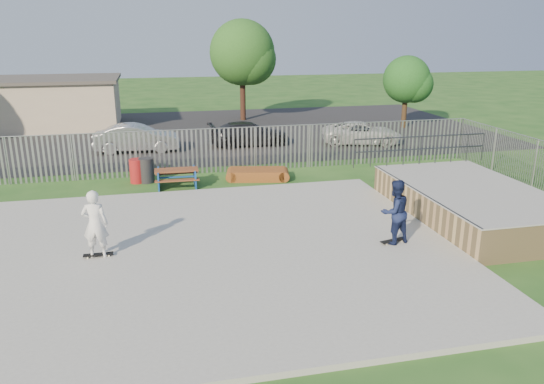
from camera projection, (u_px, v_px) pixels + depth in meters
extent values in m
plane|color=#22501B|center=(192.00, 255.00, 15.09)|extent=(120.00, 120.00, 0.00)
cube|color=#9B9C96|center=(192.00, 253.00, 15.07)|extent=(15.00, 12.00, 0.15)
cube|color=tan|center=(471.00, 204.00, 17.90)|extent=(4.00, 7.00, 1.05)
cube|color=#9E9E99|center=(473.00, 188.00, 17.74)|extent=(4.05, 7.05, 0.04)
cylinder|color=#383A3F|center=(419.00, 192.00, 17.31)|extent=(0.06, 7.00, 0.06)
cube|color=brown|center=(176.00, 170.00, 21.50)|extent=(1.77, 0.73, 0.06)
cube|color=brown|center=(177.00, 180.00, 21.03)|extent=(1.76, 0.32, 0.05)
cube|color=brown|center=(176.00, 173.00, 22.12)|extent=(1.76, 0.32, 0.05)
cube|color=#154594|center=(177.00, 178.00, 21.60)|extent=(1.59, 1.40, 0.72)
cube|color=brown|center=(258.00, 174.00, 22.69)|extent=(2.41, 1.55, 0.45)
cylinder|color=maroon|center=(137.00, 171.00, 22.14)|extent=(0.61, 0.61, 1.01)
cylinder|color=black|center=(147.00, 170.00, 22.17)|extent=(0.62, 0.62, 1.04)
cube|color=black|center=(167.00, 133.00, 32.80)|extent=(40.00, 18.00, 0.02)
imported|color=#B7B7BC|center=(137.00, 138.00, 27.67)|extent=(4.44, 1.75, 1.44)
imported|color=black|center=(249.00, 134.00, 29.21)|extent=(4.50, 1.96, 1.29)
imported|color=silver|center=(362.00, 133.00, 29.57)|extent=(4.80, 3.14, 1.23)
cube|color=#C3B196|center=(38.00, 105.00, 34.38)|extent=(10.00, 6.00, 3.00)
cube|color=#4C4742|center=(35.00, 80.00, 33.91)|extent=(10.40, 6.40, 0.20)
cylinder|color=#392117|center=(243.00, 92.00, 37.12)|extent=(0.38, 0.38, 3.99)
sphere|color=#26531C|center=(242.00, 52.00, 36.33)|extent=(4.47, 4.47, 4.47)
cylinder|color=#412D1A|center=(405.00, 107.00, 34.33)|extent=(0.32, 0.32, 2.67)
sphere|color=#1E4F1B|center=(407.00, 79.00, 33.81)|extent=(2.99, 2.99, 2.99)
cube|color=black|center=(393.00, 240.00, 15.59)|extent=(0.82, 0.38, 0.02)
cube|color=black|center=(98.00, 254.00, 14.63)|extent=(0.80, 0.22, 0.02)
imported|color=#151D42|center=(395.00, 212.00, 15.33)|extent=(1.08, 0.93, 1.92)
imported|color=white|center=(95.00, 224.00, 14.37)|extent=(0.76, 0.56, 1.92)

